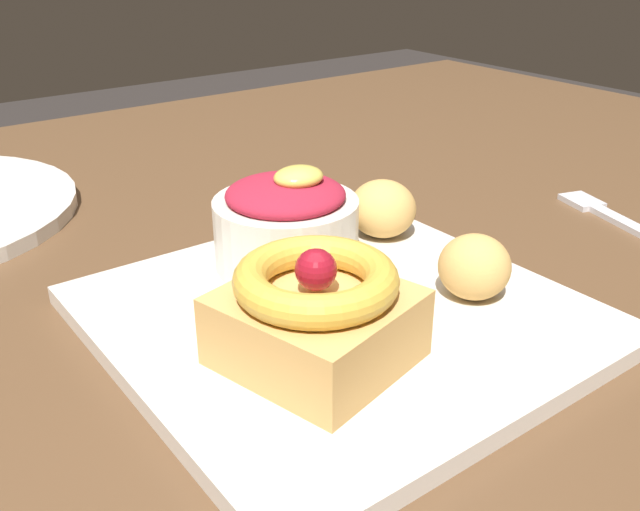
% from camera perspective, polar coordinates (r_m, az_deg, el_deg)
% --- Properties ---
extents(dining_table, '(1.58, 1.04, 0.73)m').
position_cam_1_polar(dining_table, '(0.52, -10.03, -10.89)').
color(dining_table, brown).
rests_on(dining_table, ground_plane).
extents(front_plate, '(0.27, 0.27, 0.01)m').
position_cam_1_polar(front_plate, '(0.44, 1.58, -4.94)').
color(front_plate, silver).
rests_on(front_plate, dining_table).
extents(cake_slice, '(0.11, 0.11, 0.06)m').
position_cam_1_polar(cake_slice, '(0.37, -0.32, -4.61)').
color(cake_slice, tan).
rests_on(cake_slice, front_plate).
extents(berry_ramekin, '(0.10, 0.10, 0.07)m').
position_cam_1_polar(berry_ramekin, '(0.48, -2.74, 2.63)').
color(berry_ramekin, silver).
rests_on(berry_ramekin, front_plate).
extents(fritter_front, '(0.05, 0.05, 0.04)m').
position_cam_1_polar(fritter_front, '(0.53, 5.08, 3.80)').
color(fritter_front, tan).
rests_on(fritter_front, front_plate).
extents(fritter_middle, '(0.05, 0.05, 0.04)m').
position_cam_1_polar(fritter_middle, '(0.45, 12.39, -0.90)').
color(fritter_middle, tan).
rests_on(fritter_middle, front_plate).
extents(fork, '(0.05, 0.12, 0.00)m').
position_cam_1_polar(fork, '(0.64, 22.31, 3.05)').
color(fork, silver).
rests_on(fork, dining_table).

